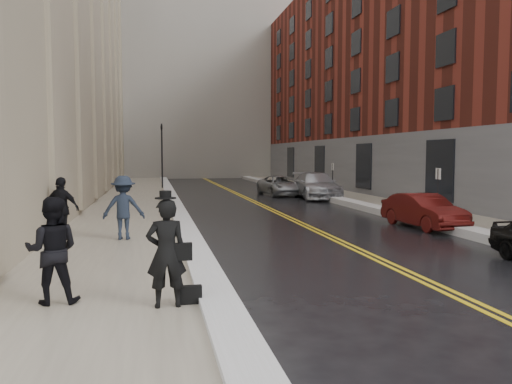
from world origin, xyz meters
name	(u,v)px	position (x,y,z in m)	size (l,w,h in m)	color
ground	(311,283)	(0.00, 0.00, 0.00)	(160.00, 160.00, 0.00)	black
sidewalk_left	(130,207)	(-4.50, 16.00, 0.07)	(4.00, 64.00, 0.15)	gray
sidewalk_right	(376,202)	(9.00, 16.00, 0.07)	(3.00, 64.00, 0.15)	gray
lane_stripe_a	(261,206)	(2.38, 16.00, 0.00)	(0.12, 64.00, 0.01)	gold
lane_stripe_b	(266,206)	(2.62, 16.00, 0.00)	(0.12, 64.00, 0.01)	gold
snow_ridge_left	(175,205)	(-2.20, 16.00, 0.13)	(0.70, 60.80, 0.26)	silver
snow_ridge_right	(345,202)	(7.15, 16.00, 0.15)	(0.85, 60.80, 0.30)	silver
building_right	(445,68)	(17.50, 23.00, 9.00)	(14.00, 50.00, 18.00)	maroon
tower_far_right	(266,29)	(14.00, 66.00, 22.00)	(22.00, 18.00, 44.00)	slate
traffic_signal	(162,151)	(-2.60, 30.00, 3.08)	(0.18, 0.15, 5.20)	black
parking_sign_near	(438,190)	(7.90, 8.00, 1.36)	(0.06, 0.35, 2.23)	black
parking_sign_far	(333,177)	(7.90, 20.00, 1.36)	(0.06, 0.35, 2.23)	black
car_maroon	(423,211)	(6.69, 6.98, 0.65)	(1.37, 3.93, 1.29)	#4C0F0D
car_silver_near	(316,185)	(6.80, 19.98, 0.82)	(2.30, 5.65, 1.64)	#B2B3BA
car_silver_far	(281,186)	(5.20, 22.78, 0.67)	(2.21, 4.79, 1.33)	#929599
pedestrian_main	(166,253)	(-3.10, -1.54, 1.09)	(0.68, 0.45, 1.87)	black
pedestrian_a	(52,250)	(-5.05, -0.91, 1.09)	(0.92, 0.71, 1.88)	black
pedestrian_b	(124,208)	(-4.21, 5.72, 1.13)	(1.27, 0.73, 1.97)	#1C2432
pedestrian_c	(62,209)	(-6.05, 5.96, 1.12)	(1.13, 0.47, 1.93)	black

